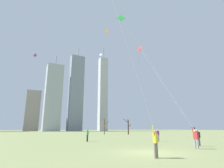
{
  "coord_description": "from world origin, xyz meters",
  "views": [
    {
      "loc": [
        -8.63,
        -11.29,
        1.7
      ],
      "look_at": [
        0.0,
        6.0,
        6.48
      ],
      "focal_mm": 28.94,
      "sensor_mm": 36.0,
      "label": 1
    }
  ],
  "objects_px": {
    "kite_flyer_midfield_right_green": "(186,118)",
    "distant_kite_drifting_left_blue": "(103,64)",
    "kite_flyer_far_back_white": "(143,103)",
    "bare_tree_far_right_edge": "(128,126)",
    "bystander_strolling_midfield": "(87,135)",
    "distant_kite_low_near_trees_orange": "(105,42)",
    "bystander_watching_nearby": "(158,134)",
    "distant_kite_high_overhead_purple": "(29,67)",
    "kite_flyer_foreground_left_red": "(186,123)",
    "bare_tree_leftmost": "(104,126)"
  },
  "relations": [
    {
      "from": "kite_flyer_midfield_right_green",
      "to": "distant_kite_drifting_left_blue",
      "type": "height_order",
      "value": "distant_kite_drifting_left_blue"
    },
    {
      "from": "kite_flyer_far_back_white",
      "to": "bare_tree_far_right_edge",
      "type": "height_order",
      "value": "kite_flyer_far_back_white"
    },
    {
      "from": "kite_flyer_midfield_right_green",
      "to": "distant_kite_drifting_left_blue",
      "type": "relative_size",
      "value": 0.79
    },
    {
      "from": "bystander_strolling_midfield",
      "to": "distant_kite_low_near_trees_orange",
      "type": "xyz_separation_m",
      "value": [
        7.57,
        11.67,
        20.72
      ]
    },
    {
      "from": "distant_kite_drifting_left_blue",
      "to": "bare_tree_far_right_edge",
      "type": "xyz_separation_m",
      "value": [
        13.65,
        12.39,
        -13.04
      ]
    },
    {
      "from": "bystander_watching_nearby",
      "to": "distant_kite_low_near_trees_orange",
      "type": "bearing_deg",
      "value": 94.75
    },
    {
      "from": "bystander_strolling_midfield",
      "to": "distant_kite_drifting_left_blue",
      "type": "distance_m",
      "value": 18.81
    },
    {
      "from": "kite_flyer_far_back_white",
      "to": "bystander_watching_nearby",
      "type": "bearing_deg",
      "value": 47.07
    },
    {
      "from": "distant_kite_low_near_trees_orange",
      "to": "distant_kite_high_overhead_purple",
      "type": "relative_size",
      "value": 1.61
    },
    {
      "from": "kite_flyer_foreground_left_red",
      "to": "distant_kite_high_overhead_purple",
      "type": "bearing_deg",
      "value": 119.9
    },
    {
      "from": "bystander_strolling_midfield",
      "to": "bare_tree_leftmost",
      "type": "bearing_deg",
      "value": 61.52
    },
    {
      "from": "distant_kite_drifting_left_blue",
      "to": "bare_tree_leftmost",
      "type": "bearing_deg",
      "value": 64.51
    },
    {
      "from": "kite_flyer_far_back_white",
      "to": "distant_kite_low_near_trees_orange",
      "type": "distance_m",
      "value": 34.02
    },
    {
      "from": "kite_flyer_foreground_left_red",
      "to": "bystander_strolling_midfield",
      "type": "height_order",
      "value": "kite_flyer_foreground_left_red"
    },
    {
      "from": "bystander_watching_nearby",
      "to": "distant_kite_high_overhead_purple",
      "type": "distance_m",
      "value": 25.08
    },
    {
      "from": "kite_flyer_foreground_left_red",
      "to": "bare_tree_far_right_edge",
      "type": "xyz_separation_m",
      "value": [
        14.99,
        34.52,
        0.09
      ]
    },
    {
      "from": "bare_tree_leftmost",
      "to": "bare_tree_far_right_edge",
      "type": "xyz_separation_m",
      "value": [
        5.71,
        -4.26,
        -0.1
      ]
    },
    {
      "from": "bare_tree_leftmost",
      "to": "distant_kite_high_overhead_purple",
      "type": "bearing_deg",
      "value": -144.39
    },
    {
      "from": "bystander_watching_nearby",
      "to": "distant_kite_low_near_trees_orange",
      "type": "relative_size",
      "value": 0.07
    },
    {
      "from": "bare_tree_leftmost",
      "to": "distant_kite_low_near_trees_orange",
      "type": "bearing_deg",
      "value": -114.72
    },
    {
      "from": "distant_kite_high_overhead_purple",
      "to": "bare_tree_leftmost",
      "type": "bearing_deg",
      "value": 35.61
    },
    {
      "from": "bystander_strolling_midfield",
      "to": "kite_flyer_foreground_left_red",
      "type": "bearing_deg",
      "value": -66.51
    },
    {
      "from": "kite_flyer_foreground_left_red",
      "to": "bystander_watching_nearby",
      "type": "relative_size",
      "value": 6.99
    },
    {
      "from": "kite_flyer_midfield_right_green",
      "to": "distant_kite_low_near_trees_orange",
      "type": "height_order",
      "value": "distant_kite_low_near_trees_orange"
    },
    {
      "from": "bystander_watching_nearby",
      "to": "distant_kite_high_overhead_purple",
      "type": "xyz_separation_m",
      "value": [
        -16.71,
        14.5,
        11.81
      ]
    },
    {
      "from": "kite_flyer_far_back_white",
      "to": "kite_flyer_midfield_right_green",
      "type": "height_order",
      "value": "kite_flyer_far_back_white"
    },
    {
      "from": "bystander_watching_nearby",
      "to": "kite_flyer_midfield_right_green",
      "type": "bearing_deg",
      "value": -106.5
    },
    {
      "from": "distant_kite_high_overhead_purple",
      "to": "kite_flyer_foreground_left_red",
      "type": "bearing_deg",
      "value": -60.1
    },
    {
      "from": "kite_flyer_foreground_left_red",
      "to": "distant_kite_drifting_left_blue",
      "type": "bearing_deg",
      "value": 86.54
    },
    {
      "from": "kite_flyer_midfield_right_green",
      "to": "bare_tree_leftmost",
      "type": "distance_m",
      "value": 38.19
    },
    {
      "from": "bare_tree_far_right_edge",
      "to": "distant_kite_high_overhead_purple",
      "type": "bearing_deg",
      "value": -157.27
    },
    {
      "from": "bystander_strolling_midfield",
      "to": "bare_tree_leftmost",
      "type": "xyz_separation_m",
      "value": [
        14.51,
        26.74,
        1.52
      ]
    },
    {
      "from": "distant_kite_low_near_trees_orange",
      "to": "kite_flyer_far_back_white",
      "type": "bearing_deg",
      "value": -109.28
    },
    {
      "from": "kite_flyer_far_back_white",
      "to": "distant_kite_high_overhead_purple",
      "type": "relative_size",
      "value": 1.33
    },
    {
      "from": "distant_kite_high_overhead_purple",
      "to": "distant_kite_drifting_left_blue",
      "type": "xyz_separation_m",
      "value": [
        14.42,
        -0.63,
        2.64
      ]
    },
    {
      "from": "kite_flyer_foreground_left_red",
      "to": "bystander_watching_nearby",
      "type": "distance_m",
      "value": 9.11
    },
    {
      "from": "kite_flyer_far_back_white",
      "to": "bare_tree_far_right_edge",
      "type": "xyz_separation_m",
      "value": [
        22.09,
        37.79,
        -0.85
      ]
    },
    {
      "from": "distant_kite_low_near_trees_orange",
      "to": "bystander_strolling_midfield",
      "type": "bearing_deg",
      "value": -122.97
    },
    {
      "from": "kite_flyer_foreground_left_red",
      "to": "bystander_strolling_midfield",
      "type": "xyz_separation_m",
      "value": [
        -5.23,
        12.04,
        -1.33
      ]
    },
    {
      "from": "kite_flyer_far_back_white",
      "to": "bare_tree_far_right_edge",
      "type": "bearing_deg",
      "value": 59.7
    },
    {
      "from": "bystander_watching_nearby",
      "to": "bare_tree_leftmost",
      "type": "distance_m",
      "value": 31.08
    },
    {
      "from": "bystander_watching_nearby",
      "to": "bare_tree_far_right_edge",
      "type": "bearing_deg",
      "value": 66.6
    },
    {
      "from": "kite_flyer_far_back_white",
      "to": "kite_flyer_midfield_right_green",
      "type": "xyz_separation_m",
      "value": [
        8.68,
        4.64,
        -0.46
      ]
    },
    {
      "from": "distant_kite_high_overhead_purple",
      "to": "distant_kite_drifting_left_blue",
      "type": "height_order",
      "value": "distant_kite_drifting_left_blue"
    },
    {
      "from": "kite_flyer_midfield_right_green",
      "to": "distant_kite_high_overhead_purple",
      "type": "height_order",
      "value": "distant_kite_high_overhead_purple"
    },
    {
      "from": "kite_flyer_foreground_left_red",
      "to": "bare_tree_leftmost",
      "type": "distance_m",
      "value": 39.87
    },
    {
      "from": "kite_flyer_far_back_white",
      "to": "distant_kite_high_overhead_purple",
      "type": "xyz_separation_m",
      "value": [
        -5.99,
        26.03,
        9.54
      ]
    },
    {
      "from": "kite_flyer_midfield_right_green",
      "to": "bare_tree_leftmost",
      "type": "bearing_deg",
      "value": 78.38
    },
    {
      "from": "kite_flyer_midfield_right_green",
      "to": "distant_kite_low_near_trees_orange",
      "type": "distance_m",
      "value": 29.28
    },
    {
      "from": "kite_flyer_far_back_white",
      "to": "kite_flyer_foreground_left_red",
      "type": "xyz_separation_m",
      "value": [
        7.1,
        3.27,
        -0.94
      ]
    }
  ]
}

